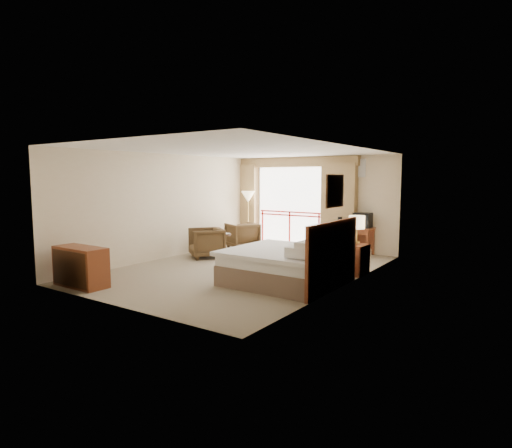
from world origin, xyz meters
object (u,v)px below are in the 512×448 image
Objects in this scene: wastebasket at (334,251)px; dresser at (81,267)px; floor_lamp at (248,199)px; side_table at (223,240)px; table_lamp at (357,223)px; tv at (362,220)px; desk at (352,233)px; nightstand at (355,259)px; armchair_far at (242,248)px; armchair_near at (207,257)px; bed at (288,265)px.

dresser reaches higher than wastebasket.
wastebasket is 3.35m from floor_lamp.
side_table is 0.32× the size of floor_lamp.
table_lamp reaches higher than tv.
dresser reaches higher than desk.
nightstand is at bearing -6.70° from side_table.
table_lamp is 4.41m from armchair_far.
desk is at bearing 113.59° from table_lamp.
side_table is at bearing 174.00° from table_lamp.
side_table is (-3.04, -1.89, -0.22)m from desk.
tv is 1.53× the size of wastebasket.
nightstand is at bearing -75.65° from tv.
desk reaches higher than armchair_near.
side_table is at bearing -154.03° from tv.
bed is 7.24× the size of wastebasket.
bed reaches higher than desk.
armchair_far is 0.98× the size of armchair_near.
bed is 1.27× the size of floor_lamp.
nightstand is at bearing -90.00° from table_lamp.
table_lamp is at bearing 42.51° from dresser.
wastebasket is at bearing 61.88° from dresser.
nightstand reaches higher than side_table.
nightstand is at bearing -66.84° from desk.
tv is (0.10, 3.80, 0.57)m from bed.
table_lamp reaches higher than armchair_near.
armchair_far is (-3.23, 2.89, -0.38)m from bed.
dresser reaches higher than armchair_far.
desk is at bearing 62.15° from dresser.
desk reaches higher than armchair_far.
nightstand is at bearing 42.14° from armchair_near.
armchair_near reaches higher than armchair_far.
bed is 1.90m from table_lamp.
tv is 3.58m from armchair_far.
side_table is 1.97m from floor_lamp.
floor_lamp is at bearing -175.53° from desk.
floor_lamp reaches higher than nightstand.
floor_lamp reaches higher than dresser.
desk is at bearing 92.91° from bed.
tv reaches higher than side_table.
dresser is at bearing -142.18° from bed.
side_table is at bearing 148.68° from bed.
armchair_far is 5.37m from dresser.
armchair_near is at bearing -173.76° from nightstand.
armchair_near is at bearing 159.29° from bed.
desk is 0.80m from wastebasket.
side_table is (-0.01, -0.92, 0.36)m from armchair_far.
armchair_near is at bearing -81.37° from floor_lamp.
tv reaches higher than dresser.
desk is 0.69× the size of floor_lamp.
wastebasket is at bearing -112.61° from desk.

